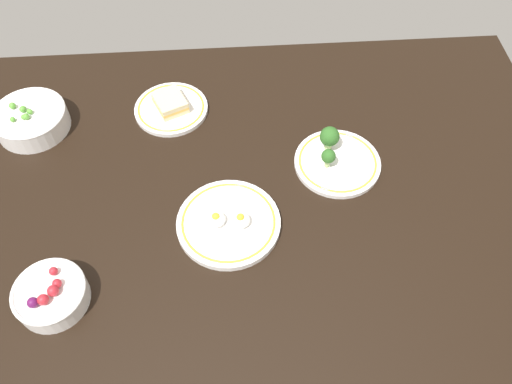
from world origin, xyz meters
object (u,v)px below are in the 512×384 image
Objects in this scene: plate_broccoli at (336,159)px; bowl_peas at (31,119)px; bowl_berries at (51,295)px; plate_eggs at (229,223)px; plate_sandwich at (171,107)px.

plate_broccoli is 74.08cm from bowl_peas.
bowl_peas reaches higher than bowl_berries.
plate_eggs is 37.64cm from bowl_berries.
plate_broccoli is at bearing -12.77° from bowl_peas.
bowl_peas is (-33.53, -3.51, 1.68)cm from plate_sandwich.
plate_broccoli reaches higher than bowl_peas.
plate_eggs is 56.58cm from bowl_peas.
plate_sandwich is 1.31× the size of bowl_berries.
plate_broccoli reaches higher than bowl_berries.
plate_eggs is (13.15, -35.43, -0.19)cm from plate_sandwich.
plate_sandwich is 54.79cm from bowl_berries.
bowl_berries is 0.80× the size of bowl_peas.
plate_sandwich is 37.79cm from plate_eggs.
plate_broccoli is 0.90× the size of plate_eggs.
plate_broccoli is at bearing -27.19° from plate_sandwich.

